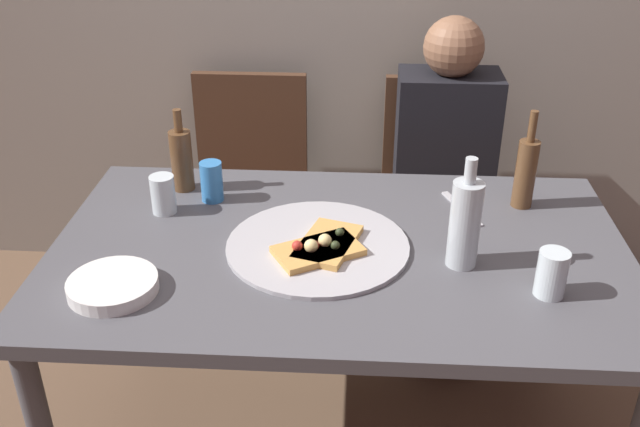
% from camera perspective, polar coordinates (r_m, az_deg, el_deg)
% --- Properties ---
extents(dining_table, '(1.55, 0.92, 0.74)m').
position_cam_1_polar(dining_table, '(1.96, 1.53, -4.51)').
color(dining_table, '#4C4C51').
rests_on(dining_table, ground_plane).
extents(pizza_tray, '(0.49, 0.49, 0.01)m').
position_cam_1_polar(pizza_tray, '(1.90, -0.18, -2.60)').
color(pizza_tray, '#ADADB2').
rests_on(pizza_tray, dining_table).
extents(pizza_slice_last, '(0.19, 0.25, 0.05)m').
position_cam_1_polar(pizza_slice_last, '(1.88, 0.57, -2.37)').
color(pizza_slice_last, tan).
rests_on(pizza_slice_last, pizza_tray).
extents(pizza_slice_extra, '(0.26, 0.22, 0.05)m').
position_cam_1_polar(pizza_slice_extra, '(1.85, -0.23, -2.93)').
color(pizza_slice_extra, tan).
rests_on(pizza_slice_extra, pizza_tray).
extents(wine_bottle, '(0.06, 0.06, 0.30)m').
position_cam_1_polar(wine_bottle, '(2.15, 16.10, 3.26)').
color(wine_bottle, brown).
rests_on(wine_bottle, dining_table).
extents(beer_bottle, '(0.08, 0.08, 0.30)m').
position_cam_1_polar(beer_bottle, '(1.82, 11.49, -0.71)').
color(beer_bottle, '#B2BCC1').
rests_on(beer_bottle, dining_table).
extents(water_bottle, '(0.07, 0.07, 0.26)m').
position_cam_1_polar(water_bottle, '(2.21, -10.99, 4.32)').
color(water_bottle, brown).
rests_on(water_bottle, dining_table).
extents(tumbler_near, '(0.07, 0.07, 0.12)m').
position_cam_1_polar(tumbler_near, '(1.78, 18.01, -4.58)').
color(tumbler_near, silver).
rests_on(tumbler_near, dining_table).
extents(tumbler_far, '(0.07, 0.07, 0.11)m').
position_cam_1_polar(tumbler_far, '(2.11, -12.42, 1.51)').
color(tumbler_far, silver).
rests_on(tumbler_far, dining_table).
extents(soda_can, '(0.07, 0.07, 0.12)m').
position_cam_1_polar(soda_can, '(2.15, -8.65, 2.54)').
color(soda_can, '#337AC1').
rests_on(soda_can, dining_table).
extents(plate_stack, '(0.22, 0.22, 0.03)m').
position_cam_1_polar(plate_stack, '(1.80, -16.21, -5.54)').
color(plate_stack, white).
rests_on(plate_stack, dining_table).
extents(table_knife, '(0.10, 0.21, 0.01)m').
position_cam_1_polar(table_knife, '(2.13, 11.24, 0.39)').
color(table_knife, '#B7B7BC').
rests_on(table_knife, dining_table).
extents(chair_left, '(0.44, 0.44, 0.90)m').
position_cam_1_polar(chair_left, '(2.81, -5.71, 2.81)').
color(chair_left, '#472D1E').
rests_on(chair_left, ground_plane).
extents(chair_right, '(0.44, 0.44, 0.90)m').
position_cam_1_polar(chair_right, '(2.80, 9.51, 2.38)').
color(chair_right, '#472D1E').
rests_on(chair_right, ground_plane).
extents(guest_in_sweater, '(0.36, 0.56, 1.17)m').
position_cam_1_polar(guest_in_sweater, '(2.61, 10.02, 3.43)').
color(guest_in_sweater, black).
rests_on(guest_in_sweater, ground_plane).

